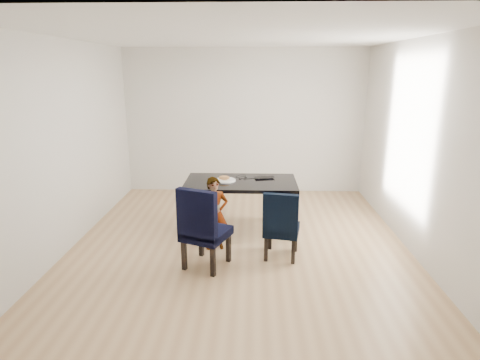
{
  "coord_description": "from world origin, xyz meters",
  "views": [
    {
      "loc": [
        0.19,
        -5.07,
        2.32
      ],
      "look_at": [
        0.0,
        0.2,
        0.85
      ],
      "focal_mm": 30.0,
      "sensor_mm": 36.0,
      "label": 1
    }
  ],
  "objects_px": {
    "dining_table": "(241,206)",
    "plate": "(225,180)",
    "laptop": "(264,177)",
    "chair_right": "(282,224)",
    "child": "(215,214)",
    "chair_left": "(206,226)"
  },
  "relations": [
    {
      "from": "chair_left",
      "to": "chair_right",
      "type": "bearing_deg",
      "value": 39.68
    },
    {
      "from": "plate",
      "to": "laptop",
      "type": "bearing_deg",
      "value": 19.64
    },
    {
      "from": "dining_table",
      "to": "chair_left",
      "type": "bearing_deg",
      "value": -108.03
    },
    {
      "from": "child",
      "to": "plate",
      "type": "bearing_deg",
      "value": 68.99
    },
    {
      "from": "dining_table",
      "to": "chair_left",
      "type": "relative_size",
      "value": 1.57
    },
    {
      "from": "plate",
      "to": "laptop",
      "type": "height_order",
      "value": "laptop"
    },
    {
      "from": "dining_table",
      "to": "laptop",
      "type": "height_order",
      "value": "laptop"
    },
    {
      "from": "chair_left",
      "to": "plate",
      "type": "xyz_separation_m",
      "value": [
        0.15,
        1.15,
        0.25
      ]
    },
    {
      "from": "dining_table",
      "to": "plate",
      "type": "height_order",
      "value": "plate"
    },
    {
      "from": "chair_right",
      "to": "laptop",
      "type": "distance_m",
      "value": 1.13
    },
    {
      "from": "plate",
      "to": "chair_left",
      "type": "bearing_deg",
      "value": -97.34
    },
    {
      "from": "chair_left",
      "to": "child",
      "type": "bearing_deg",
      "value": 106.37
    },
    {
      "from": "chair_right",
      "to": "plate",
      "type": "xyz_separation_m",
      "value": [
        -0.77,
        0.87,
        0.32
      ]
    },
    {
      "from": "plate",
      "to": "dining_table",
      "type": "bearing_deg",
      "value": -1.4
    },
    {
      "from": "child",
      "to": "laptop",
      "type": "distance_m",
      "value": 1.11
    },
    {
      "from": "chair_left",
      "to": "laptop",
      "type": "bearing_deg",
      "value": 84.76
    },
    {
      "from": "chair_right",
      "to": "child",
      "type": "bearing_deg",
      "value": 176.39
    },
    {
      "from": "laptop",
      "to": "chair_left",
      "type": "bearing_deg",
      "value": 49.1
    },
    {
      "from": "dining_table",
      "to": "laptop",
      "type": "xyz_separation_m",
      "value": [
        0.34,
        0.21,
        0.39
      ]
    },
    {
      "from": "child",
      "to": "plate",
      "type": "relative_size",
      "value": 3.23
    },
    {
      "from": "child",
      "to": "plate",
      "type": "height_order",
      "value": "child"
    },
    {
      "from": "chair_right",
      "to": "laptop",
      "type": "relative_size",
      "value": 3.04
    }
  ]
}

